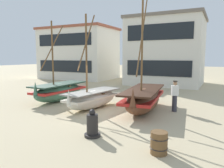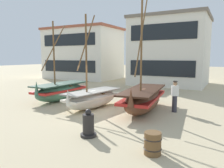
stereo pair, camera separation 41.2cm
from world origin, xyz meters
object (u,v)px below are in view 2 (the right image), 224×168
fishing_boat_far_right (93,98)px  wooden_barrel (153,143)px  capstan_winch (88,125)px  fishing_boat_near_left (61,91)px  fisherman_by_hull (175,97)px  harbor_building_annex (83,53)px  harbor_building_main (170,51)px  fishing_boat_centre_large (143,99)px

fishing_boat_far_right → wooden_barrel: size_ratio=7.52×
capstan_winch → wooden_barrel: capstan_winch is taller
fishing_boat_near_left → wooden_barrel: (8.07, -4.92, -0.30)m
fishing_boat_near_left → fisherman_by_hull: size_ratio=3.08×
harbor_building_annex → capstan_winch: bearing=-53.5°
fishing_boat_near_left → capstan_winch: 7.16m
harbor_building_main → wooden_barrel: bearing=-77.6°
capstan_winch → wooden_barrel: bearing=-7.1°
wooden_barrel → harbor_building_main: size_ratio=0.09×
fishing_boat_near_left → fishing_boat_centre_large: (5.92, -0.00, 0.03)m
harbor_building_main → harbor_building_annex: 12.05m
fishing_boat_centre_large → wooden_barrel: bearing=-66.4°
wooden_barrel → fishing_boat_far_right: bearing=140.1°
wooden_barrel → harbor_building_annex: 24.29m
fishing_boat_near_left → harbor_building_main: (4.26, 12.39, 2.89)m
fishing_boat_centre_large → harbor_building_annex: size_ratio=0.67×
fishing_boat_centre_large → capstan_winch: fishing_boat_centre_large is taller
fishing_boat_centre_large → harbor_building_annex: 19.24m
fishing_boat_centre_large → fisherman_by_hull: fishing_boat_centre_large is taller
fishing_boat_near_left → fishing_boat_centre_large: size_ratio=0.79×
harbor_building_annex → wooden_barrel: bearing=-49.0°
fishing_boat_near_left → fishing_boat_far_right: fishing_boat_far_right is taller
capstan_winch → fishing_boat_far_right: bearing=121.8°
fishing_boat_near_left → fishing_boat_centre_large: fishing_boat_centre_large is taller
fishing_boat_far_right → fishing_boat_near_left: bearing=166.0°
fishing_boat_centre_large → fishing_boat_far_right: bearing=-164.7°
wooden_barrel → harbor_building_main: 18.02m
fishing_boat_far_right → fisherman_by_hull: size_ratio=3.13×
fishing_boat_centre_large → fisherman_by_hull: size_ratio=3.89×
capstan_winch → fishing_boat_centre_large: bearing=84.5°
fisherman_by_hull → wooden_barrel: (0.58, -5.50, -0.48)m
capstan_winch → harbor_building_main: (-1.22, 16.99, 3.13)m
wooden_barrel → fishing_boat_centre_large: bearing=113.6°
capstan_winch → harbor_building_main: harbor_building_main is taller
fishing_boat_centre_large → fishing_boat_far_right: size_ratio=1.25×
fisherman_by_hull → capstan_winch: (-2.01, -5.18, -0.42)m
fishing_boat_centre_large → fishing_boat_far_right: 2.92m
fisherman_by_hull → harbor_building_annex: size_ratio=0.17×
fishing_boat_far_right → capstan_winch: fishing_boat_far_right is taller
fishing_boat_centre_large → harbor_building_main: bearing=97.6°
harbor_building_main → harbor_building_annex: bearing=175.9°
wooden_barrel → harbor_building_annex: bearing=131.0°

